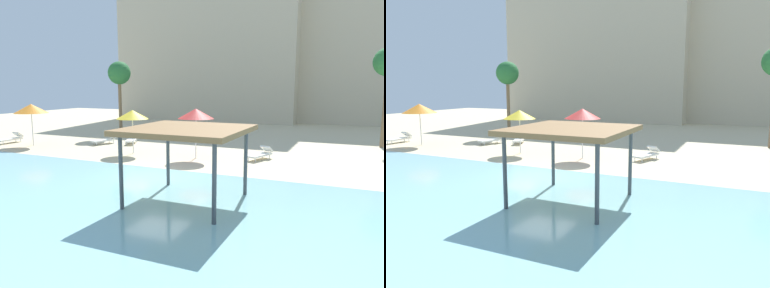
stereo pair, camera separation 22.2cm
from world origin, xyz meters
TOP-DOWN VIEW (x-y plane):
  - ground_plane at (0.00, 0.00)m, footprint 80.00×80.00m
  - lagoon_water at (0.00, -5.25)m, footprint 44.00×13.50m
  - shade_pavilion at (2.79, -2.73)m, footprint 4.00×4.00m
  - beach_umbrella_orange_1 at (-12.40, 4.28)m, footprint 2.29×2.29m
  - beach_umbrella_yellow_2 at (-4.33, 4.61)m, footprint 1.97×1.97m
  - beach_umbrella_red_3 at (-0.19, 4.80)m, footprint 2.06×2.06m
  - lounge_chair_0 at (-6.63, 7.87)m, footprint 1.32×1.98m
  - lounge_chair_2 at (3.32, 6.01)m, footprint 1.20×1.99m
  - lounge_chair_3 at (-8.28, 6.94)m, footprint 1.10×1.99m
  - lounge_chair_5 at (-14.84, 4.52)m, footprint 0.64×1.91m
  - palm_tree_0 at (-10.16, 11.58)m, footprint 1.90×1.90m
  - hotel_block_0 at (-8.79, 30.11)m, footprint 21.79×10.50m
  - hotel_block_1 at (7.76, 33.20)m, footprint 21.46×11.53m

SIDE VIEW (x-z plane):
  - ground_plane at x=0.00m, z-range 0.00..0.00m
  - lagoon_water at x=0.00m, z-range 0.00..0.04m
  - lounge_chair_0 at x=-6.63m, z-range -0.04..0.70m
  - lounge_chair_2 at x=3.32m, z-range -0.04..0.70m
  - lounge_chair_3 at x=-8.28m, z-range -0.04..0.70m
  - lounge_chair_5 at x=-14.84m, z-range -0.04..0.70m
  - beach_umbrella_yellow_2 at x=-4.33m, z-range 1.06..3.73m
  - shade_pavilion at x=2.79m, z-range 1.17..3.87m
  - beach_umbrella_red_3 at x=-0.19m, z-range 1.14..3.99m
  - beach_umbrella_orange_1 at x=-12.40m, z-range 1.13..4.02m
  - palm_tree_0 at x=-10.16m, z-range 1.98..8.12m
  - hotel_block_1 at x=7.76m, z-range 0.00..14.77m
  - hotel_block_0 at x=-8.79m, z-range 0.00..17.23m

